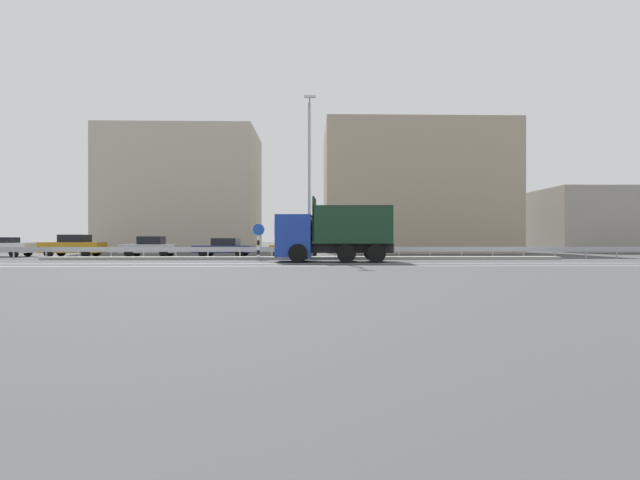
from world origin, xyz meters
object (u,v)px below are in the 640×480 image
object	(u,v)px
parked_car_1	(73,246)
parked_car_4	(296,247)
dump_truck	(319,238)
parked_car_0	(3,247)
median_road_sign	(258,240)
street_lamp_1	(309,173)
parked_car_2	(150,247)
parked_car_3	(225,247)

from	to	relation	value
parked_car_1	parked_car_4	size ratio (longest dim) A/B	1.08
dump_truck	parked_car_0	xyz separation A→B (m)	(-22.99, 7.15, -0.62)
median_road_sign	street_lamp_1	xyz separation A→B (m)	(3.25, -0.13, 4.24)
parked_car_2	parked_car_3	xyz separation A→B (m)	(5.35, 0.34, -0.05)
median_road_sign	parked_car_3	world-z (taller)	median_road_sign
parked_car_0	median_road_sign	bearing A→B (deg)	74.67
street_lamp_1	parked_car_2	size ratio (longest dim) A/B	2.48
street_lamp_1	dump_truck	bearing A→B (deg)	-77.81
parked_car_4	street_lamp_1	bearing A→B (deg)	-170.43
street_lamp_1	parked_car_1	distance (m)	18.64
median_road_sign	parked_car_1	xyz separation A→B (m)	(-14.17, 4.57, -0.44)
parked_car_0	dump_truck	bearing A→B (deg)	70.43
street_lamp_1	parked_car_1	xyz separation A→B (m)	(-17.42, 4.70, -4.68)
street_lamp_1	parked_car_0	size ratio (longest dim) A/B	2.46
parked_car_1	parked_car_4	distance (m)	16.45
parked_car_1	parked_car_2	distance (m)	5.78
parked_car_2	parked_car_4	bearing A→B (deg)	-93.02
dump_truck	median_road_sign	size ratio (longest dim) A/B	2.94
median_road_sign	parked_car_4	size ratio (longest dim) A/B	0.58
parked_car_0	street_lamp_1	bearing A→B (deg)	76.20
dump_truck	parked_car_4	xyz separation A→B (m)	(-1.53, 7.07, -0.64)
parked_car_4	median_road_sign	bearing A→B (deg)	149.73
dump_truck	parked_car_4	bearing A→B (deg)	15.72
parked_car_0	parked_car_2	size ratio (longest dim) A/B	1.01
median_road_sign	parked_car_4	bearing A→B (deg)	62.37
parked_car_0	parked_car_1	bearing A→B (deg)	89.18
parked_car_0	parked_car_4	world-z (taller)	parked_car_4
median_road_sign	parked_car_1	bearing A→B (deg)	162.12
parked_car_4	parked_car_2	bearing A→B (deg)	88.29
median_road_sign	parked_car_0	xyz separation A→B (m)	(-19.18, 4.44, -0.51)
dump_truck	parked_car_0	bearing A→B (deg)	76.24
parked_car_4	parked_car_1	bearing A→B (deg)	86.62
street_lamp_1	parked_car_0	bearing A→B (deg)	168.49
median_road_sign	parked_car_3	xyz separation A→B (m)	(-3.05, 4.52, -0.55)
parked_car_3	parked_car_4	xyz separation A→B (m)	(5.33, -0.16, 0.03)
median_road_sign	parked_car_1	size ratio (longest dim) A/B	0.54
street_lamp_1	parked_car_3	xyz separation A→B (m)	(-6.30, 4.65, -4.79)
parked_car_3	parked_car_0	bearing A→B (deg)	93.73
parked_car_1	parked_car_0	bearing A→B (deg)	90.18
parked_car_1	parked_car_3	xyz separation A→B (m)	(11.12, -0.05, -0.11)
dump_truck	median_road_sign	distance (m)	4.68
street_lamp_1	parked_car_2	xyz separation A→B (m)	(-11.65, 4.31, -4.74)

